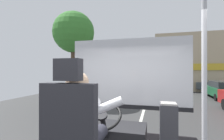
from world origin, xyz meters
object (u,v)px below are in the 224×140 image
(handrail_pole, at_px, (204,91))
(parked_car_charcoal, at_px, (201,83))
(parked_car_green, at_px, (223,90))
(fare_box, at_px, (168,138))
(parked_car_black, at_px, (191,80))
(steering_console, at_px, (111,136))
(bus_driver, at_px, (80,123))

(handrail_pole, xyz_separation_m, parked_car_charcoal, (4.04, 16.56, -1.06))
(handrail_pole, relative_size, parked_car_green, 0.56)
(handrail_pole, distance_m, parked_car_green, 12.24)
(fare_box, height_order, parked_car_black, fare_box)
(steering_console, distance_m, parked_car_green, 11.81)
(handrail_pole, distance_m, parked_car_black, 21.78)
(fare_box, distance_m, parked_car_black, 21.32)
(parked_car_charcoal, xyz_separation_m, parked_car_black, (0.01, 4.81, -0.02))
(fare_box, bearing_deg, parked_car_charcoal, 74.98)
(fare_box, bearing_deg, steering_console, 155.36)
(bus_driver, height_order, fare_box, bus_driver)
(parked_car_charcoal, relative_size, parked_car_black, 1.00)
(steering_console, height_order, parked_car_charcoal, steering_console)
(parked_car_green, bearing_deg, steering_console, -116.66)
(parked_car_charcoal, bearing_deg, steering_console, -108.18)
(parked_car_green, distance_m, parked_car_charcoal, 5.12)
(steering_console, xyz_separation_m, parked_car_black, (5.16, 20.49, -0.22))
(parked_car_charcoal, bearing_deg, bus_driver, -107.07)
(handrail_pole, xyz_separation_m, parked_car_black, (4.05, 21.37, -1.08))
(steering_console, relative_size, handrail_pole, 0.51)
(steering_console, xyz_separation_m, parked_car_green, (5.30, 10.55, -0.29))
(steering_console, relative_size, parked_car_charcoal, 0.27)
(steering_console, bearing_deg, parked_car_charcoal, 71.82)
(parked_car_black, bearing_deg, handrail_pole, -100.73)
(handrail_pole, bearing_deg, fare_box, 118.02)
(parked_car_green, height_order, parked_car_black, parked_car_black)
(bus_driver, height_order, parked_car_green, bus_driver)
(bus_driver, bearing_deg, handrail_pole, 10.58)
(parked_car_black, bearing_deg, bus_driver, -103.44)
(handrail_pole, height_order, parked_car_green, handrail_pole)
(bus_driver, bearing_deg, parked_car_black, 76.56)
(parked_car_charcoal, bearing_deg, fare_box, -105.02)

